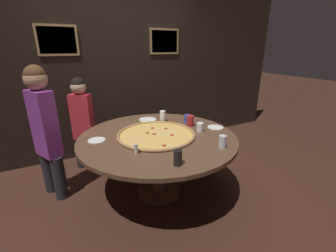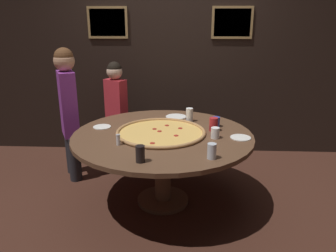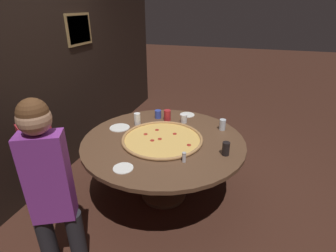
{
  "view_description": "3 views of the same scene",
  "coord_description": "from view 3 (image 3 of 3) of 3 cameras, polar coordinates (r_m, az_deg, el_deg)",
  "views": [
    {
      "loc": [
        -0.96,
        -2.1,
        1.67
      ],
      "look_at": [
        0.1,
        -0.04,
        0.85
      ],
      "focal_mm": 24.0,
      "sensor_mm": 36.0,
      "label": 1
    },
    {
      "loc": [
        0.2,
        -2.97,
        1.78
      ],
      "look_at": [
        0.05,
        0.07,
        0.8
      ],
      "focal_mm": 35.0,
      "sensor_mm": 36.0,
      "label": 2
    },
    {
      "loc": [
        -2.36,
        -0.78,
        2.05
      ],
      "look_at": [
        -0.04,
        -0.06,
        0.92
      ],
      "focal_mm": 28.0,
      "sensor_mm": 36.0,
      "label": 3
    }
  ],
  "objects": [
    {
      "name": "drink_cup_far_left",
      "position": [
        3.23,
        -0.15,
        2.35
      ],
      "size": [
        0.08,
        0.08,
        0.13
      ],
      "primitive_type": "cylinder",
      "color": "#B22328",
      "rests_on": "dining_table"
    },
    {
      "name": "condiment_shaker",
      "position": [
        2.4,
        3.51,
        -6.8
      ],
      "size": [
        0.04,
        0.04,
        0.1
      ],
      "color": "silver",
      "rests_on": "dining_table"
    },
    {
      "name": "white_plate_beside_cup",
      "position": [
        2.36,
        -9.73,
        -9.04
      ],
      "size": [
        0.18,
        0.18,
        0.01
      ],
      "primitive_type": "cylinder",
      "color": "white",
      "rests_on": "dining_table"
    },
    {
      "name": "drink_cup_beside_pizza",
      "position": [
        3.31,
        -2.19,
        2.6
      ],
      "size": [
        0.08,
        0.08,
        0.1
      ],
      "primitive_type": "cylinder",
      "color": "#384CB7",
      "rests_on": "dining_table"
    },
    {
      "name": "drink_cup_far_right",
      "position": [
        3.05,
        11.77,
        0.29
      ],
      "size": [
        0.07,
        0.07,
        0.12
      ],
      "primitive_type": "cylinder",
      "color": "silver",
      "rests_on": "dining_table"
    },
    {
      "name": "giant_pizza",
      "position": [
        2.79,
        -1.26,
        -2.78
      ],
      "size": [
        0.87,
        0.87,
        0.03
      ],
      "color": "#EAB75B",
      "rests_on": "dining_table"
    },
    {
      "name": "back_wall",
      "position": [
        3.34,
        -26.14,
        9.54
      ],
      "size": [
        6.4,
        0.08,
        2.6
      ],
      "color": "black",
      "rests_on": "ground_plane"
    },
    {
      "name": "drink_cup_centre_back",
      "position": [
        3.19,
        3.46,
        1.64
      ],
      "size": [
        0.08,
        0.08,
        0.1
      ],
      "primitive_type": "cylinder",
      "color": "white",
      "rests_on": "dining_table"
    },
    {
      "name": "white_plate_left_side",
      "position": [
        3.11,
        -10.48,
        -0.36
      ],
      "size": [
        0.23,
        0.23,
        0.01
      ],
      "primitive_type": "cylinder",
      "color": "white",
      "rests_on": "dining_table"
    },
    {
      "name": "white_plate_near_front",
      "position": [
        3.42,
        4.19,
        2.45
      ],
      "size": [
        0.19,
        0.19,
        0.01
      ],
      "primitive_type": "cylinder",
      "color": "white",
      "rests_on": "dining_table"
    },
    {
      "name": "ground_plane",
      "position": [
        3.22,
        -0.91,
        -14.61
      ],
      "size": [
        24.0,
        24.0,
        0.0
      ],
      "primitive_type": "plane",
      "color": "#422319"
    },
    {
      "name": "drink_cup_by_shaker",
      "position": [
        2.55,
        12.48,
        -4.84
      ],
      "size": [
        0.07,
        0.07,
        0.13
      ],
      "primitive_type": "cylinder",
      "color": "black",
      "rests_on": "dining_table"
    },
    {
      "name": "drink_cup_near_left",
      "position": [
        3.13,
        -6.7,
        1.51
      ],
      "size": [
        0.07,
        0.07,
        0.15
      ],
      "primitive_type": "cylinder",
      "color": "white",
      "rests_on": "dining_table"
    },
    {
      "name": "dining_table",
      "position": [
        2.86,
        -0.99,
        -4.93
      ],
      "size": [
        1.73,
        1.73,
        0.74
      ],
      "color": "brown",
      "rests_on": "ground_plane"
    },
    {
      "name": "diner_far_right",
      "position": [
        2.81,
        -26.08,
        -5.74
      ],
      "size": [
        0.34,
        0.27,
        1.3
      ],
      "rotation": [
        0.0,
        0.0,
        2.57
      ],
      "color": "#232328",
      "rests_on": "ground_plane"
    },
    {
      "name": "diner_side_right",
      "position": [
        2.18,
        -24.53,
        -10.92
      ],
      "size": [
        0.29,
        0.4,
        1.51
      ],
      "rotation": [
        0.0,
        0.0,
        2.03
      ],
      "color": "#232328",
      "rests_on": "ground_plane"
    }
  ]
}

